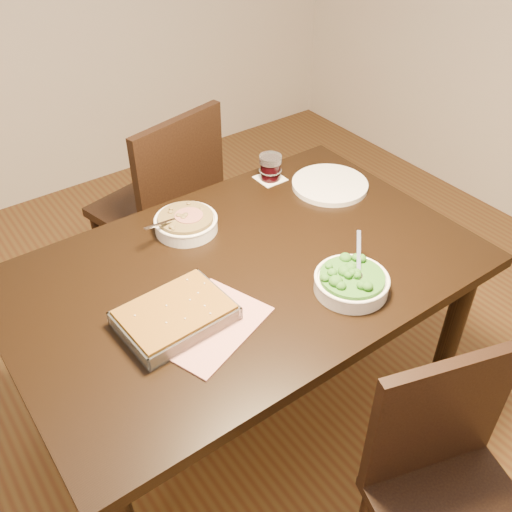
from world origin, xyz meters
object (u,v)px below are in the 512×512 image
broccoli_bowl (351,282)px  chair_near (448,485)px  stew_bowl (186,222)px  dinner_plate (330,185)px  table (245,290)px  wine_tumbler (270,167)px  chair_far (165,202)px  baking_dish (175,316)px

broccoli_bowl → chair_near: broccoli_bowl is taller
stew_bowl → chair_near: (0.16, -1.01, -0.32)m
broccoli_bowl → chair_near: 0.58m
dinner_plate → chair_near: 1.06m
dinner_plate → table: bearing=-159.9°
stew_bowl → chair_near: bearing=-81.3°
stew_bowl → chair_near: stew_bowl is taller
wine_tumbler → chair_far: bearing=120.0°
table → dinner_plate: size_ratio=5.11×
chair_near → chair_far: chair_far is taller
stew_bowl → broccoli_bowl: bearing=-66.6°
chair_near → stew_bowl: bearing=115.9°
baking_dish → chair_near: chair_near is taller
table → stew_bowl: (-0.04, 0.26, 0.12)m
dinner_plate → chair_far: chair_far is taller
wine_tumbler → chair_near: (-0.26, -1.11, -0.34)m
stew_bowl → table: bearing=-80.5°
baking_dish → dinner_plate: baking_dish is taller
table → chair_near: (0.11, -0.75, -0.19)m
baking_dish → chair_far: bearing=61.1°
broccoli_bowl → wine_tumbler: bearing=73.4°
broccoli_bowl → baking_dish: 0.50m
stew_bowl → chair_far: (0.18, 0.51, -0.26)m
dinner_plate → chair_near: chair_near is taller
baking_dish → wine_tumbler: (0.66, 0.45, 0.03)m
stew_bowl → chair_far: bearing=70.8°
table → chair_far: chair_far is taller
baking_dish → chair_near: (0.40, -0.66, -0.31)m
baking_dish → wine_tumbler: bearing=31.2°
table → baking_dish: baking_dish is taller
chair_near → chair_far: 1.52m
broccoli_bowl → dinner_plate: (0.33, 0.45, -0.02)m
table → dinner_plate: bearing=20.1°
table → broccoli_bowl: bearing=-55.1°
table → wine_tumbler: (0.37, 0.36, 0.15)m
chair_far → wine_tumbler: bearing=106.8°
baking_dish → chair_near: bearing=-62.2°
broccoli_bowl → chair_far: bearing=92.9°
chair_near → baking_dish: bearing=138.0°
wine_tumbler → chair_near: bearing=-103.2°
wine_tumbler → dinner_plate: 0.23m
wine_tumbler → chair_far: (-0.24, 0.41, -0.28)m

